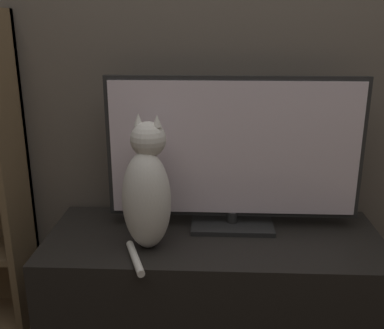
# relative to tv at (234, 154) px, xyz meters

# --- Properties ---
(wall_back) EXTENTS (4.80, 0.05, 2.60)m
(wall_back) POSITION_rel_tv_xyz_m (-0.08, 0.22, 0.44)
(wall_back) COLOR #60564C
(wall_back) RESTS_ON ground_plane
(tv_stand) EXTENTS (1.38, 0.56, 0.54)m
(tv_stand) POSITION_rel_tv_xyz_m (-0.08, -0.10, -0.59)
(tv_stand) COLOR black
(tv_stand) RESTS_ON ground_plane
(tv) EXTENTS (1.05, 0.21, 0.64)m
(tv) POSITION_rel_tv_xyz_m (0.00, 0.00, 0.00)
(tv) COLOR black
(tv) RESTS_ON tv_stand
(cat) EXTENTS (0.23, 0.35, 0.52)m
(cat) POSITION_rel_tv_xyz_m (-0.33, -0.20, -0.10)
(cat) COLOR silver
(cat) RESTS_ON tv_stand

